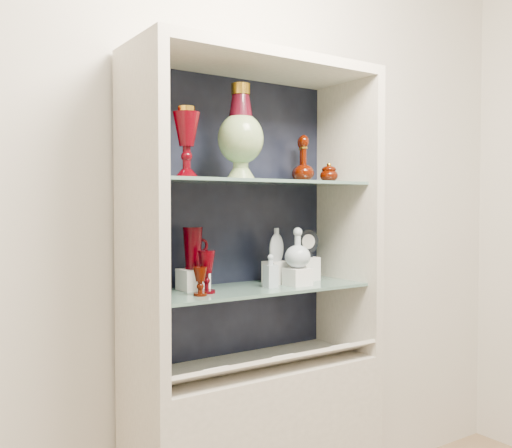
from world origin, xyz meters
TOP-DOWN VIEW (x-y plane):
  - wall_back at (0.00, 1.75)m, footprint 3.50×0.02m
  - cabinet_back_panel at (0.00, 1.72)m, footprint 0.98×0.02m
  - cabinet_side_left at (-0.48, 1.53)m, footprint 0.04×0.40m
  - cabinet_side_right at (0.48, 1.53)m, footprint 0.04×0.40m
  - cabinet_top_cap at (0.00, 1.53)m, footprint 1.00×0.40m
  - shelf_lower at (0.00, 1.55)m, footprint 0.92×0.34m
  - shelf_upper at (0.00, 1.55)m, footprint 0.92×0.34m
  - label_ledge at (0.00, 1.42)m, footprint 0.92×0.17m
  - label_card_0 at (-0.26, 1.42)m, footprint 0.10×0.06m
  - label_card_1 at (0.31, 1.42)m, footprint 0.10×0.06m
  - label_card_2 at (0.03, 1.42)m, footprint 0.10×0.06m
  - pedestal_lamp_left at (-0.32, 1.49)m, footprint 0.13×0.13m
  - pedestal_lamp_right at (-0.41, 1.56)m, footprint 0.14×0.14m
  - enamel_urn at (-0.09, 1.50)m, footprint 0.20×0.20m
  - ruby_decanter_a at (0.24, 1.54)m, footprint 0.11×0.11m
  - ruby_decanter_b at (0.31, 1.63)m, footprint 0.11×0.11m
  - lidded_bowl at (0.39, 1.54)m, footprint 0.08×0.08m
  - cobalt_goblet at (-0.44, 1.60)m, footprint 0.09×0.09m
  - ruby_goblet_tall at (-0.23, 1.52)m, footprint 0.07×0.07m
  - ruby_goblet_small at (-0.27, 1.48)m, footprint 0.06×0.06m
  - riser_ruby_pitcher at (-0.23, 1.62)m, footprint 0.10×0.10m
  - ruby_pitcher at (-0.23, 1.62)m, footprint 0.12×0.08m
  - clear_square_bottle at (0.05, 1.50)m, footprint 0.05×0.05m
  - riser_flat_flask at (0.15, 1.59)m, footprint 0.09×0.09m
  - flat_flask at (0.15, 1.59)m, footprint 0.11×0.08m
  - riser_clear_round_decanter at (0.18, 1.49)m, footprint 0.09×0.09m
  - clear_round_decanter at (0.18, 1.49)m, footprint 0.14×0.14m
  - riser_cameo_medallion at (0.31, 1.59)m, footprint 0.08×0.08m
  - cameo_medallion at (0.31, 1.59)m, footprint 0.11×0.05m

SIDE VIEW (x-z plane):
  - label_ledge at x=0.00m, z-range 0.74..0.82m
  - label_card_0 at x=-0.26m, z-range 0.78..0.81m
  - label_card_1 at x=0.31m, z-range 0.78..0.81m
  - label_card_2 at x=0.03m, z-range 0.78..0.81m
  - shelf_lower at x=0.00m, z-range 1.04..1.05m
  - riser_clear_round_decanter at x=0.18m, z-range 1.05..1.12m
  - riser_ruby_pitcher at x=-0.23m, z-range 1.05..1.13m
  - riser_flat_flask at x=0.15m, z-range 1.05..1.14m
  - riser_cameo_medallion at x=0.31m, z-range 1.05..1.15m
  - ruby_goblet_small at x=-0.27m, z-range 1.05..1.15m
  - clear_square_bottle at x=0.05m, z-range 1.05..1.18m
  - ruby_goblet_tall at x=-0.23m, z-range 1.05..1.21m
  - cobalt_goblet at x=-0.44m, z-range 1.05..1.23m
  - clear_round_decanter at x=0.18m, z-range 1.12..1.28m
  - ruby_pitcher at x=-0.23m, z-range 1.13..1.29m
  - cameo_medallion at x=0.31m, z-range 1.15..1.27m
  - flat_flask at x=0.15m, z-range 1.14..1.28m
  - cabinet_back_panel at x=0.00m, z-range 0.75..1.90m
  - cabinet_side_left at x=-0.48m, z-range 0.75..1.90m
  - cabinet_side_right at x=0.48m, z-range 0.75..1.90m
  - wall_back at x=0.00m, z-range 0.00..2.80m
  - shelf_upper at x=0.00m, z-range 1.46..1.47m
  - lidded_bowl at x=0.39m, z-range 1.47..1.56m
  - ruby_decanter_b at x=0.31m, z-range 1.47..1.68m
  - ruby_decanter_a at x=0.24m, z-range 1.47..1.69m
  - pedestal_lamp_left at x=-0.32m, z-range 1.47..1.72m
  - pedestal_lamp_right at x=-0.41m, z-range 1.47..1.74m
  - enamel_urn at x=-0.09m, z-range 1.47..1.83m
  - cabinet_top_cap at x=0.00m, z-range 1.90..1.94m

